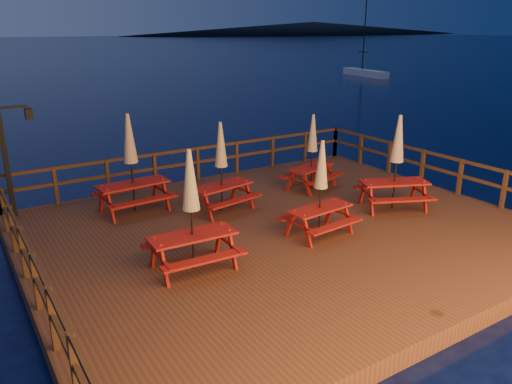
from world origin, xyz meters
TOP-DOWN VIEW (x-y plane):
  - ground at (0.00, 0.00)m, footprint 500.00×500.00m
  - deck at (0.00, 0.00)m, footprint 12.00×10.00m
  - deck_piles at (0.00, 0.00)m, footprint 11.44×9.44m
  - railing at (0.00, 1.78)m, footprint 11.80×9.75m
  - lamp_post at (-5.39, 4.55)m, footprint 0.85×0.18m
  - headland_right at (185.00, 230.00)m, footprint 230.40×86.40m
  - sailboat at (32.39, 30.50)m, footprint 2.16×6.84m
  - picnic_table_0 at (0.47, -0.77)m, footprint 1.73×1.47m
  - picnic_table_1 at (2.58, 2.19)m, footprint 1.93×1.74m
  - picnic_table_2 at (-0.71, 1.92)m, footprint 1.92×1.68m
  - picnic_table_3 at (-2.85, -0.75)m, footprint 1.85×1.55m
  - picnic_table_4 at (-2.73, 3.16)m, footprint 1.96×1.64m
  - picnic_table_5 at (3.35, -0.43)m, footprint 2.26×2.10m

SIDE VIEW (x-z plane):
  - deck_piles at x=0.00m, z-range -1.00..0.40m
  - ground at x=0.00m, z-range 0.00..0.00m
  - deck at x=0.00m, z-range 0.00..0.40m
  - sailboat at x=32.39m, z-range -4.68..5.34m
  - railing at x=0.00m, z-range 0.61..1.71m
  - picnic_table_1 at x=2.58m, z-range 0.45..2.74m
  - picnic_table_0 at x=0.47m, z-range 0.45..2.76m
  - picnic_table_2 at x=-0.71m, z-range 0.45..2.88m
  - picnic_table_3 at x=-2.85m, z-range 0.45..3.00m
  - picnic_table_5 at x=3.35m, z-range 0.45..3.04m
  - picnic_table_4 at x=-2.73m, z-range 0.45..3.12m
  - lamp_post at x=-5.39m, z-range 0.70..3.70m
  - headland_right at x=185.00m, z-range 0.00..7.00m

